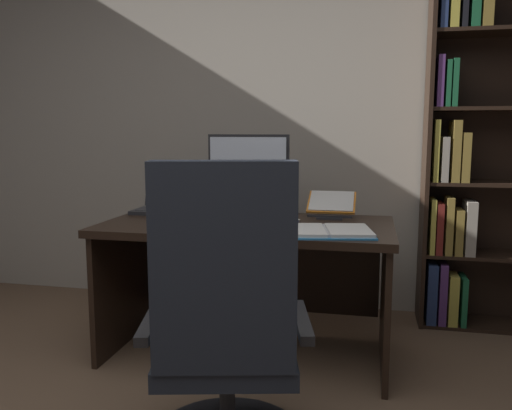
% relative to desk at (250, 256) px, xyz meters
% --- Properties ---
extents(wall_back, '(5.41, 0.12, 2.84)m').
position_rel_desk_xyz_m(wall_back, '(-0.09, 0.87, 0.89)').
color(wall_back, '#A89E8E').
rests_on(wall_back, ground).
extents(desk, '(1.52, 0.77, 0.73)m').
position_rel_desk_xyz_m(desk, '(0.00, 0.00, 0.00)').
color(desk, black).
rests_on(desk, ground).
extents(bookshelf, '(0.89, 0.30, 2.23)m').
position_rel_desk_xyz_m(bookshelf, '(1.29, 0.65, 0.54)').
color(bookshelf, black).
rests_on(bookshelf, ground).
extents(office_chair, '(0.68, 0.60, 1.12)m').
position_rel_desk_xyz_m(office_chair, '(0.14, -1.03, -0.05)').
color(office_chair, '#232326').
rests_on(office_chair, ground).
extents(monitor, '(0.47, 0.16, 0.46)m').
position_rel_desk_xyz_m(monitor, '(-0.05, 0.18, 0.43)').
color(monitor, '#232326').
rests_on(monitor, desk).
extents(laptop, '(0.34, 0.30, 0.24)m').
position_rel_desk_xyz_m(laptop, '(-0.56, 0.19, 0.25)').
color(laptop, '#232326').
rests_on(laptop, desk).
extents(keyboard, '(0.42, 0.15, 0.02)m').
position_rel_desk_xyz_m(keyboard, '(-0.05, -0.23, 0.21)').
color(keyboard, '#232326').
rests_on(keyboard, desk).
extents(computer_mouse, '(0.06, 0.10, 0.04)m').
position_rel_desk_xyz_m(computer_mouse, '(-0.35, -0.23, 0.22)').
color(computer_mouse, '#232326').
rests_on(computer_mouse, desk).
extents(reading_stand_with_book, '(0.27, 0.26, 0.13)m').
position_rel_desk_xyz_m(reading_stand_with_book, '(0.42, 0.24, 0.27)').
color(reading_stand_with_book, '#232326').
rests_on(reading_stand_with_book, desk).
extents(open_binder, '(0.48, 0.39, 0.02)m').
position_rel_desk_xyz_m(open_binder, '(0.43, -0.28, 0.21)').
color(open_binder, '#2D84C6').
rests_on(open_binder, desk).
extents(notepad, '(0.17, 0.22, 0.01)m').
position_rel_desk_xyz_m(notepad, '(0.18, -0.06, 0.21)').
color(notepad, silver).
rests_on(notepad, desk).
extents(pen, '(0.14, 0.02, 0.01)m').
position_rel_desk_xyz_m(pen, '(0.20, -0.06, 0.21)').
color(pen, navy).
rests_on(pen, notepad).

